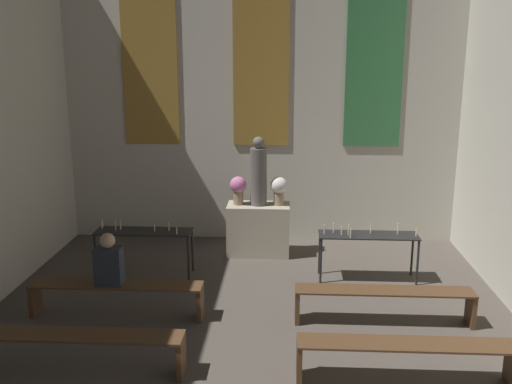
{
  "coord_description": "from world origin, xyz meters",
  "views": [
    {
      "loc": [
        0.5,
        -1.41,
        3.56
      ],
      "look_at": [
        0.0,
        7.61,
        1.35
      ],
      "focal_mm": 40.0,
      "sensor_mm": 36.0,
      "label": 1
    }
  ],
  "objects_px": {
    "altar": "(258,229)",
    "statue": "(258,174)",
    "pew_back_right": "(384,298)",
    "pew_third_left": "(79,344)",
    "pew_third_right": "(405,353)",
    "pew_back_left": "(117,292)",
    "candle_rack_right": "(368,240)",
    "flower_vase_right": "(279,188)",
    "candle_rack_left": "(144,236)",
    "person_seated": "(109,262)",
    "flower_vase_left": "(238,188)"
  },
  "relations": [
    {
      "from": "altar",
      "to": "statue",
      "type": "xyz_separation_m",
      "value": [
        0.0,
        0.0,
        1.02
      ]
    },
    {
      "from": "pew_back_right",
      "to": "pew_third_left",
      "type": "bearing_deg",
      "value": -158.47
    },
    {
      "from": "pew_third_right",
      "to": "pew_back_left",
      "type": "distance_m",
      "value": 3.92
    },
    {
      "from": "candle_rack_right",
      "to": "pew_third_left",
      "type": "relative_size",
      "value": 0.66
    },
    {
      "from": "statue",
      "to": "pew_back_right",
      "type": "relative_size",
      "value": 0.51
    },
    {
      "from": "statue",
      "to": "pew_third_right",
      "type": "relative_size",
      "value": 0.51
    },
    {
      "from": "flower_vase_right",
      "to": "candle_rack_right",
      "type": "xyz_separation_m",
      "value": [
        1.44,
        -1.12,
        -0.55
      ]
    },
    {
      "from": "candle_rack_left",
      "to": "candle_rack_right",
      "type": "xyz_separation_m",
      "value": [
        3.61,
        -0.0,
        0.0
      ]
    },
    {
      "from": "candle_rack_right",
      "to": "person_seated",
      "type": "xyz_separation_m",
      "value": [
        -3.7,
        -1.53,
        0.12
      ]
    },
    {
      "from": "candle_rack_left",
      "to": "pew_back_left",
      "type": "height_order",
      "value": "candle_rack_left"
    },
    {
      "from": "altar",
      "to": "person_seated",
      "type": "xyz_separation_m",
      "value": [
        -1.9,
        -2.65,
        0.34
      ]
    },
    {
      "from": "candle_rack_left",
      "to": "person_seated",
      "type": "relative_size",
      "value": 2.16
    },
    {
      "from": "flower_vase_left",
      "to": "pew_back_left",
      "type": "distance_m",
      "value": 3.15
    },
    {
      "from": "candle_rack_left",
      "to": "person_seated",
      "type": "bearing_deg",
      "value": -93.42
    },
    {
      "from": "altar",
      "to": "pew_back_right",
      "type": "xyz_separation_m",
      "value": [
        1.82,
        -2.65,
        -0.1
      ]
    },
    {
      "from": "candle_rack_right",
      "to": "pew_third_left",
      "type": "xyz_separation_m",
      "value": [
        -3.62,
        -2.97,
        -0.31
      ]
    },
    {
      "from": "altar",
      "to": "flower_vase_right",
      "type": "bearing_deg",
      "value": 0.0
    },
    {
      "from": "statue",
      "to": "pew_back_right",
      "type": "height_order",
      "value": "statue"
    },
    {
      "from": "candle_rack_right",
      "to": "pew_third_right",
      "type": "relative_size",
      "value": 0.66
    },
    {
      "from": "pew_third_right",
      "to": "pew_back_left",
      "type": "height_order",
      "value": "same"
    },
    {
      "from": "pew_third_left",
      "to": "candle_rack_left",
      "type": "bearing_deg",
      "value": 89.79
    },
    {
      "from": "pew_back_left",
      "to": "candle_rack_right",
      "type": "bearing_deg",
      "value": 22.9
    },
    {
      "from": "statue",
      "to": "flower_vase_left",
      "type": "relative_size",
      "value": 2.41
    },
    {
      "from": "candle_rack_right",
      "to": "person_seated",
      "type": "bearing_deg",
      "value": -157.55
    },
    {
      "from": "flower_vase_right",
      "to": "person_seated",
      "type": "bearing_deg",
      "value": -130.49
    },
    {
      "from": "candle_rack_left",
      "to": "flower_vase_left",
      "type": "bearing_deg",
      "value": 37.71
    },
    {
      "from": "flower_vase_right",
      "to": "pew_third_left",
      "type": "relative_size",
      "value": 0.21
    },
    {
      "from": "pew_back_right",
      "to": "statue",
      "type": "bearing_deg",
      "value": 124.48
    },
    {
      "from": "statue",
      "to": "candle_rack_left",
      "type": "height_order",
      "value": "statue"
    },
    {
      "from": "flower_vase_left",
      "to": "candle_rack_right",
      "type": "bearing_deg",
      "value": -27.41
    },
    {
      "from": "altar",
      "to": "candle_rack_right",
      "type": "xyz_separation_m",
      "value": [
        1.8,
        -1.12,
        0.21
      ]
    },
    {
      "from": "statue",
      "to": "flower_vase_right",
      "type": "height_order",
      "value": "statue"
    },
    {
      "from": "candle_rack_left",
      "to": "pew_third_left",
      "type": "distance_m",
      "value": 2.99
    },
    {
      "from": "flower_vase_right",
      "to": "pew_back_right",
      "type": "relative_size",
      "value": 0.21
    },
    {
      "from": "flower_vase_right",
      "to": "candle_rack_right",
      "type": "relative_size",
      "value": 0.33
    },
    {
      "from": "pew_back_left",
      "to": "pew_back_right",
      "type": "xyz_separation_m",
      "value": [
        3.64,
        0.0,
        0.0
      ]
    },
    {
      "from": "statue",
      "to": "pew_third_left",
      "type": "distance_m",
      "value": 4.62
    },
    {
      "from": "person_seated",
      "to": "flower_vase_left",
      "type": "bearing_deg",
      "value": 59.85
    },
    {
      "from": "candle_rack_right",
      "to": "pew_back_right",
      "type": "xyz_separation_m",
      "value": [
        0.02,
        -1.53,
        -0.31
      ]
    },
    {
      "from": "flower_vase_right",
      "to": "candle_rack_left",
      "type": "height_order",
      "value": "flower_vase_right"
    },
    {
      "from": "statue",
      "to": "candle_rack_right",
      "type": "relative_size",
      "value": 0.78
    },
    {
      "from": "candle_rack_left",
      "to": "pew_third_right",
      "type": "height_order",
      "value": "candle_rack_left"
    },
    {
      "from": "pew_third_left",
      "to": "pew_back_left",
      "type": "distance_m",
      "value": 1.44
    },
    {
      "from": "statue",
      "to": "person_seated",
      "type": "xyz_separation_m",
      "value": [
        -1.9,
        -2.65,
        -0.69
      ]
    },
    {
      "from": "flower_vase_right",
      "to": "candle_rack_left",
      "type": "xyz_separation_m",
      "value": [
        -2.17,
        -1.12,
        -0.55
      ]
    },
    {
      "from": "candle_rack_right",
      "to": "altar",
      "type": "bearing_deg",
      "value": 148.09
    },
    {
      "from": "altar",
      "to": "pew_back_right",
      "type": "distance_m",
      "value": 3.22
    },
    {
      "from": "statue",
      "to": "candle_rack_right",
      "type": "height_order",
      "value": "statue"
    },
    {
      "from": "flower_vase_left",
      "to": "person_seated",
      "type": "height_order",
      "value": "flower_vase_left"
    },
    {
      "from": "pew_back_left",
      "to": "pew_back_right",
      "type": "distance_m",
      "value": 3.64
    }
  ]
}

